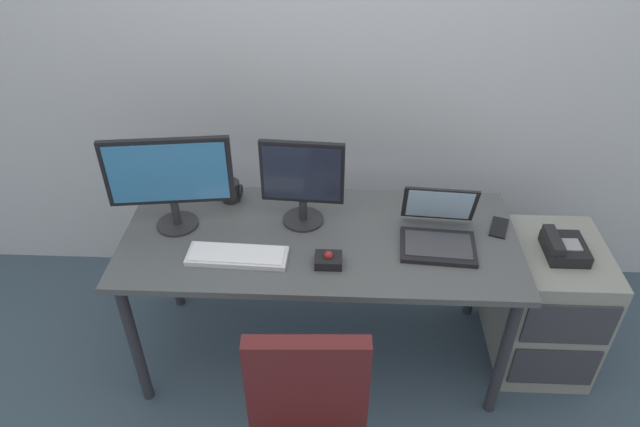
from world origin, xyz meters
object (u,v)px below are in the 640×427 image
(trackball_mouse, at_px, (328,260))
(banana, at_px, (419,201))
(monitor_side, at_px, (302,180))
(keyboard, at_px, (237,256))
(monitor_main, at_px, (169,177))
(cell_phone, at_px, (499,227))
(coffee_mug, at_px, (231,191))
(laptop, at_px, (438,231))
(desk_phone, at_px, (563,247))
(file_cabinet, at_px, (545,304))

(trackball_mouse, bearing_deg, banana, 47.06)
(monitor_side, bearing_deg, keyboard, -133.54)
(monitor_side, height_order, trackball_mouse, monitor_side)
(monitor_side, bearing_deg, trackball_mouse, -67.04)
(monitor_main, xyz_separation_m, cell_phone, (1.41, 0.04, -0.25))
(keyboard, bearing_deg, coffee_mug, 102.45)
(banana, bearing_deg, cell_phone, -26.52)
(coffee_mug, distance_m, cell_phone, 1.21)
(keyboard, xyz_separation_m, cell_phone, (1.11, 0.25, -0.01))
(monitor_main, distance_m, trackball_mouse, 0.74)
(laptop, height_order, coffee_mug, laptop)
(monitor_main, xyz_separation_m, laptop, (1.13, -0.06, -0.20))
(laptop, distance_m, cell_phone, 0.30)
(desk_phone, bearing_deg, monitor_side, 176.07)
(file_cabinet, relative_size, monitor_main, 1.25)
(desk_phone, bearing_deg, coffee_mug, 171.22)
(desk_phone, relative_size, cell_phone, 1.41)
(monitor_side, height_order, cell_phone, monitor_side)
(trackball_mouse, height_order, coffee_mug, coffee_mug)
(keyboard, relative_size, cell_phone, 2.92)
(cell_phone, distance_m, banana, 0.37)
(monitor_main, relative_size, keyboard, 1.26)
(coffee_mug, bearing_deg, file_cabinet, -8.11)
(coffee_mug, height_order, cell_phone, coffee_mug)
(monitor_side, xyz_separation_m, banana, (0.52, 0.15, -0.20))
(file_cabinet, bearing_deg, coffee_mug, 171.89)
(monitor_main, distance_m, banana, 1.12)
(laptop, relative_size, banana, 1.75)
(file_cabinet, height_order, monitor_main, monitor_main)
(file_cabinet, distance_m, laptop, 0.73)
(monitor_side, distance_m, laptop, 0.61)
(desk_phone, bearing_deg, cell_phone, 167.88)
(file_cabinet, height_order, laptop, laptop)
(keyboard, bearing_deg, file_cabinet, 8.32)
(cell_phone, relative_size, banana, 0.75)
(banana, bearing_deg, coffee_mug, 179.85)
(desk_phone, height_order, coffee_mug, coffee_mug)
(trackball_mouse, relative_size, banana, 0.58)
(monitor_main, height_order, cell_phone, monitor_main)
(keyboard, bearing_deg, cell_phone, 12.50)
(coffee_mug, distance_m, banana, 0.87)
(desk_phone, distance_m, laptop, 0.56)
(keyboard, xyz_separation_m, coffee_mug, (-0.09, 0.41, 0.04))
(keyboard, distance_m, trackball_mouse, 0.37)
(desk_phone, distance_m, cell_phone, 0.29)
(coffee_mug, relative_size, banana, 0.52)
(keyboard, height_order, cell_phone, keyboard)
(file_cabinet, xyz_separation_m, cell_phone, (-0.28, 0.04, 0.42))
(desk_phone, relative_size, keyboard, 0.48)
(laptop, bearing_deg, trackball_mouse, -159.44)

